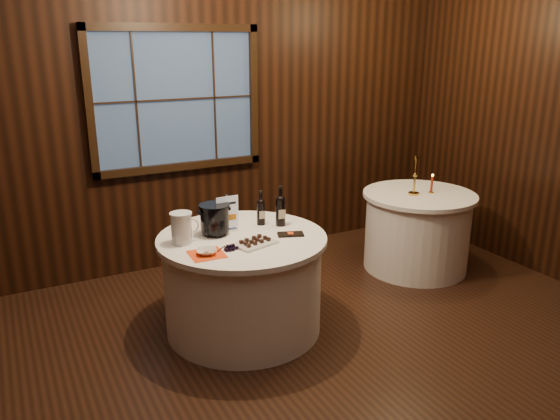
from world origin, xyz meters
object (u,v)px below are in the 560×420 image
glass_pitcher (182,228)px  brass_candlestick (415,181)px  side_table (417,231)px  main_table (243,283)px  sign_stand (227,219)px  port_bottle_right (280,208)px  cracker_bowl (207,252)px  ice_bucket (215,219)px  red_candle (432,186)px  port_bottle_left (261,210)px  chocolate_plate (255,242)px  chocolate_box (291,234)px  grape_bunch (231,247)px

glass_pitcher → brass_candlestick: size_ratio=0.61×
side_table → glass_pitcher: (-2.44, -0.23, 0.50)m
main_table → sign_stand: 0.51m
port_bottle_right → cracker_bowl: port_bottle_right is taller
ice_bucket → cracker_bowl: (-0.20, -0.36, -0.10)m
red_candle → ice_bucket: bearing=-177.1°
port_bottle_left → port_bottle_right: 0.16m
cracker_bowl → red_candle: bearing=10.8°
port_bottle_left → cracker_bowl: port_bottle_left is taller
cracker_bowl → sign_stand: bearing=50.6°
sign_stand → port_bottle_right: size_ratio=0.89×
sign_stand → chocolate_plate: 0.38m
side_table → port_bottle_left: 1.83m
chocolate_box → red_candle: size_ratio=1.03×
port_bottle_right → chocolate_box: bearing=-90.8°
side_table → port_bottle_right: 1.72m
port_bottle_left → ice_bucket: 0.41m
side_table → brass_candlestick: (-0.08, -0.01, 0.52)m
port_bottle_left → red_candle: port_bottle_left is taller
main_table → side_table: bearing=8.5°
main_table → red_candle: red_candle is taller
side_table → red_candle: (0.10, -0.05, 0.46)m
brass_candlestick → cracker_bowl: bearing=-167.3°
port_bottle_left → red_candle: size_ratio=1.47×
sign_stand → port_bottle_right: port_bottle_right is taller
main_table → port_bottle_left: 0.59m
grape_bunch → port_bottle_left: bearing=42.8°
port_bottle_left → chocolate_plate: bearing=-115.7°
side_table → chocolate_plate: chocolate_plate is taller
main_table → ice_bucket: size_ratio=5.43×
chocolate_plate → ice_bucket: bearing=117.3°
ice_bucket → glass_pitcher: size_ratio=1.02×
chocolate_box → cracker_bowl: 0.70m
main_table → port_bottle_left: bearing=36.0°
sign_stand → cracker_bowl: (-0.31, -0.38, -0.08)m
side_table → brass_candlestick: size_ratio=2.88×
brass_candlestick → side_table: bearing=5.2°
main_table → chocolate_box: 0.54m
port_bottle_right → chocolate_plate: port_bottle_right is taller
red_candle → sign_stand: bearing=-177.6°
grape_bunch → ice_bucket: bearing=86.5°
main_table → cracker_bowl: bearing=-148.6°
side_table → sign_stand: size_ratio=3.75×
ice_bucket → sign_stand: bearing=13.4°
main_table → cracker_bowl: (-0.36, -0.22, 0.40)m
chocolate_plate → chocolate_box: (0.32, 0.05, -0.01)m
port_bottle_right → cracker_bowl: 0.81m
port_bottle_right → sign_stand: bearing=178.9°
sign_stand → chocolate_box: size_ratio=1.47×
main_table → side_table: 2.02m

